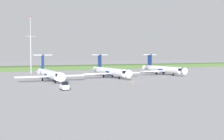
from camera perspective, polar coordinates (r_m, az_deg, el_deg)
ground_plane at (r=132.07m, az=-3.77°, el=-0.85°), size 500.00×500.00×0.00m
grass_berm at (r=173.35m, az=-8.92°, el=0.46°), size 320.00×20.00×2.29m
regional_jet_nearest at (r=100.86m, az=-12.13°, el=-0.71°), size 22.81×31.00×9.00m
regional_jet_second at (r=113.31m, az=-0.40°, el=-0.22°), size 22.81×31.00×9.00m
regional_jet_third at (r=131.43m, az=9.76°, el=0.20°), size 22.81×31.00×9.00m
antenna_mast at (r=142.23m, az=-15.53°, el=3.78°), size 4.40×0.50×26.74m
baggage_tug at (r=75.38m, az=-9.25°, el=-3.15°), size 1.72×3.20×2.30m
safety_cone_front_marker at (r=93.08m, az=3.99°, el=-2.36°), size 0.44×0.44×0.55m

